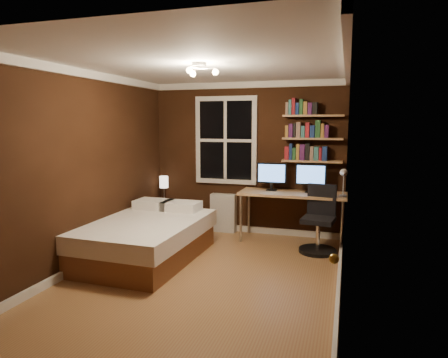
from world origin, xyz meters
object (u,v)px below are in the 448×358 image
(nightstand, at_px, (165,215))
(office_chair, at_px, (319,227))
(bedside_lamp, at_px, (164,189))
(bed, at_px, (144,238))
(monitor_left, at_px, (272,177))
(desk, at_px, (292,196))
(monitor_right, at_px, (311,178))
(desk_lamp, at_px, (343,182))
(radiator, at_px, (223,213))

(nightstand, height_order, office_chair, office_chair)
(bedside_lamp, relative_size, office_chair, 0.45)
(bed, xyz_separation_m, monitor_left, (1.47, 1.49, 0.71))
(nightstand, relative_size, monitor_left, 1.05)
(bed, bearing_deg, desk, 39.19)
(monitor_right, bearing_deg, bedside_lamp, -179.87)
(nightstand, distance_m, office_chair, 2.71)
(desk_lamp, height_order, office_chair, desk_lamp)
(radiator, distance_m, office_chair, 1.74)
(monitor_right, distance_m, office_chair, 0.82)
(desk, xyz_separation_m, desk_lamp, (0.75, -0.18, 0.28))
(desk, relative_size, desk_lamp, 3.71)
(monitor_right, relative_size, office_chair, 0.49)
(bedside_lamp, relative_size, radiator, 0.67)
(radiator, bearing_deg, office_chair, -20.68)
(desk, xyz_separation_m, monitor_right, (0.26, 0.08, 0.28))
(bedside_lamp, relative_size, desk_lamp, 0.99)
(radiator, bearing_deg, desk_lamp, -11.42)
(bed, height_order, nightstand, bed)
(nightstand, height_order, desk, desk)
(desk, height_order, monitor_right, monitor_right)
(nightstand, height_order, bedside_lamp, bedside_lamp)
(nightstand, xyz_separation_m, desk, (2.22, -0.08, 0.47))
(radiator, height_order, monitor_right, monitor_right)
(desk, height_order, office_chair, office_chair)
(bed, height_order, desk, desk)
(bed, height_order, bedside_lamp, bedside_lamp)
(office_chair, bearing_deg, desk, 145.18)
(office_chair, bearing_deg, monitor_left, 156.02)
(monitor_left, relative_size, office_chair, 0.49)
(nightstand, xyz_separation_m, monitor_left, (1.88, 0.01, 0.75))
(radiator, bearing_deg, monitor_left, -8.68)
(bed, bearing_deg, nightstand, 106.70)
(desk, relative_size, office_chair, 1.69)
(nightstand, bearing_deg, desk_lamp, 1.14)
(monitor_left, relative_size, desk_lamp, 1.07)
(nightstand, bearing_deg, bedside_lamp, 0.00)
(bedside_lamp, height_order, office_chair, office_chair)
(bed, xyz_separation_m, bedside_lamp, (-0.41, 1.49, 0.43))
(desk_lamp, bearing_deg, bed, -154.41)
(bed, xyz_separation_m, desk_lamp, (2.57, 1.23, 0.71))
(monitor_left, height_order, office_chair, monitor_left)
(desk, relative_size, monitor_right, 3.45)
(monitor_left, bearing_deg, monitor_right, 0.00)
(monitor_left, xyz_separation_m, office_chair, (0.78, -0.49, -0.63))
(nightstand, relative_size, bedside_lamp, 1.14)
(bed, bearing_deg, monitor_left, 46.75)
(bedside_lamp, xyz_separation_m, desk, (2.22, -0.08, 0.00))
(monitor_right, height_order, office_chair, monitor_right)
(monitor_left, bearing_deg, bedside_lamp, -179.82)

